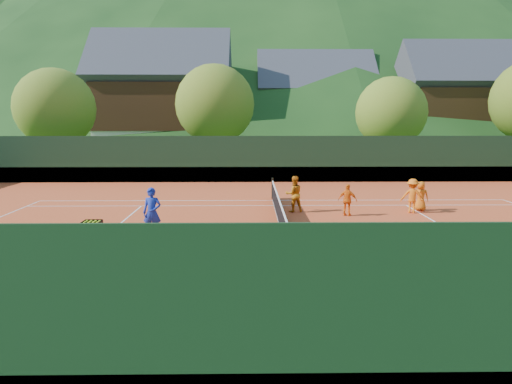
{
  "coord_description": "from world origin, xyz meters",
  "views": [
    {
      "loc": [
        -1.19,
        -17.46,
        4.32
      ],
      "look_at": [
        -0.94,
        0.0,
        1.38
      ],
      "focal_mm": 32.0,
      "sensor_mm": 36.0,
      "label": 1
    }
  ],
  "objects_px": {
    "coach": "(152,213)",
    "student_d": "(412,196)",
    "chalet_mid": "(314,109)",
    "student_b": "(348,200)",
    "ball_hopper": "(92,229)",
    "chalet_left": "(163,102)",
    "tennis_net": "(280,214)",
    "chalet_right": "(455,106)",
    "student_a": "(294,194)",
    "student_c": "(421,196)"
  },
  "relations": [
    {
      "from": "student_c",
      "to": "chalet_mid",
      "type": "relative_size",
      "value": 0.11
    },
    {
      "from": "tennis_net",
      "to": "ball_hopper",
      "type": "xyz_separation_m",
      "value": [
        -6.2,
        -3.36,
        0.25
      ]
    },
    {
      "from": "chalet_mid",
      "to": "student_b",
      "type": "bearing_deg",
      "value": -95.26
    },
    {
      "from": "student_a",
      "to": "chalet_right",
      "type": "xyz_separation_m",
      "value": [
        19.2,
        27.32,
        4.42
      ]
    },
    {
      "from": "student_d",
      "to": "ball_hopper",
      "type": "height_order",
      "value": "student_d"
    },
    {
      "from": "chalet_right",
      "to": "chalet_left",
      "type": "bearing_deg",
      "value": -180.0
    },
    {
      "from": "chalet_left",
      "to": "chalet_mid",
      "type": "distance_m",
      "value": 16.51
    },
    {
      "from": "student_d",
      "to": "ball_hopper",
      "type": "distance_m",
      "value": 13.52
    },
    {
      "from": "chalet_left",
      "to": "tennis_net",
      "type": "bearing_deg",
      "value": -71.57
    },
    {
      "from": "student_c",
      "to": "chalet_right",
      "type": "relative_size",
      "value": 0.11
    },
    {
      "from": "ball_hopper",
      "to": "student_b",
      "type": "bearing_deg",
      "value": 29.27
    },
    {
      "from": "student_b",
      "to": "chalet_right",
      "type": "distance_m",
      "value": 33.2
    },
    {
      "from": "student_c",
      "to": "chalet_left",
      "type": "distance_m",
      "value": 32.2
    },
    {
      "from": "student_b",
      "to": "chalet_left",
      "type": "relative_size",
      "value": 0.1
    },
    {
      "from": "student_b",
      "to": "chalet_right",
      "type": "height_order",
      "value": "chalet_right"
    },
    {
      "from": "coach",
      "to": "student_b",
      "type": "distance_m",
      "value": 8.41
    },
    {
      "from": "coach",
      "to": "ball_hopper",
      "type": "relative_size",
      "value": 1.78
    },
    {
      "from": "student_d",
      "to": "ball_hopper",
      "type": "bearing_deg",
      "value": 42.03
    },
    {
      "from": "student_b",
      "to": "student_d",
      "type": "xyz_separation_m",
      "value": [
        3.01,
        0.57,
        0.07
      ]
    },
    {
      "from": "coach",
      "to": "student_b",
      "type": "relative_size",
      "value": 1.29
    },
    {
      "from": "ball_hopper",
      "to": "coach",
      "type": "bearing_deg",
      "value": 49.75
    },
    {
      "from": "tennis_net",
      "to": "ball_hopper",
      "type": "relative_size",
      "value": 12.07
    },
    {
      "from": "chalet_left",
      "to": "chalet_right",
      "type": "distance_m",
      "value": 30.0
    },
    {
      "from": "coach",
      "to": "student_d",
      "type": "xyz_separation_m",
      "value": [
        10.71,
        3.94,
        -0.12
      ]
    },
    {
      "from": "student_a",
      "to": "chalet_mid",
      "type": "distance_m",
      "value": 32.02
    },
    {
      "from": "student_a",
      "to": "chalet_mid",
      "type": "height_order",
      "value": "chalet_mid"
    },
    {
      "from": "student_b",
      "to": "student_c",
      "type": "xyz_separation_m",
      "value": [
        3.57,
        1.04,
        -0.02
      ]
    },
    {
      "from": "student_c",
      "to": "student_d",
      "type": "bearing_deg",
      "value": 64.07
    },
    {
      "from": "student_c",
      "to": "ball_hopper",
      "type": "bearing_deg",
      "value": 50.06
    },
    {
      "from": "student_b",
      "to": "chalet_right",
      "type": "relative_size",
      "value": 0.12
    },
    {
      "from": "ball_hopper",
      "to": "chalet_right",
      "type": "xyz_separation_m",
      "value": [
        26.2,
        33.36,
        4.49
      ]
    },
    {
      "from": "student_a",
      "to": "student_c",
      "type": "height_order",
      "value": "student_a"
    },
    {
      "from": "coach",
      "to": "chalet_mid",
      "type": "bearing_deg",
      "value": 77.0
    },
    {
      "from": "student_a",
      "to": "ball_hopper",
      "type": "xyz_separation_m",
      "value": [
        -7.0,
        -6.03,
        -0.07
      ]
    },
    {
      "from": "chalet_mid",
      "to": "tennis_net",
      "type": "bearing_deg",
      "value": -100.01
    },
    {
      "from": "tennis_net",
      "to": "student_a",
      "type": "bearing_deg",
      "value": 73.36
    },
    {
      "from": "student_c",
      "to": "chalet_right",
      "type": "height_order",
      "value": "chalet_right"
    },
    {
      "from": "student_a",
      "to": "student_c",
      "type": "relative_size",
      "value": 1.21
    },
    {
      "from": "coach",
      "to": "student_c",
      "type": "distance_m",
      "value": 12.1
    },
    {
      "from": "student_b",
      "to": "chalet_mid",
      "type": "height_order",
      "value": "chalet_mid"
    },
    {
      "from": "student_d",
      "to": "ball_hopper",
      "type": "xyz_separation_m",
      "value": [
        -12.24,
        -5.75,
        -0.02
      ]
    },
    {
      "from": "chalet_left",
      "to": "chalet_right",
      "type": "xyz_separation_m",
      "value": [
        30.0,
        0.0,
        -0.39
      ]
    },
    {
      "from": "ball_hopper",
      "to": "chalet_left",
      "type": "relative_size",
      "value": 0.07
    },
    {
      "from": "ball_hopper",
      "to": "chalet_left",
      "type": "xyz_separation_m",
      "value": [
        -3.8,
        33.36,
        4.88
      ]
    },
    {
      "from": "coach",
      "to": "student_d",
      "type": "bearing_deg",
      "value": 23.89
    },
    {
      "from": "tennis_net",
      "to": "chalet_right",
      "type": "bearing_deg",
      "value": 56.31
    },
    {
      "from": "student_c",
      "to": "chalet_left",
      "type": "bearing_deg",
      "value": -34.37
    },
    {
      "from": "chalet_right",
      "to": "ball_hopper",
      "type": "bearing_deg",
      "value": -128.15
    },
    {
      "from": "student_c",
      "to": "chalet_right",
      "type": "distance_m",
      "value": 30.61
    },
    {
      "from": "student_b",
      "to": "ball_hopper",
      "type": "distance_m",
      "value": 10.59
    }
  ]
}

